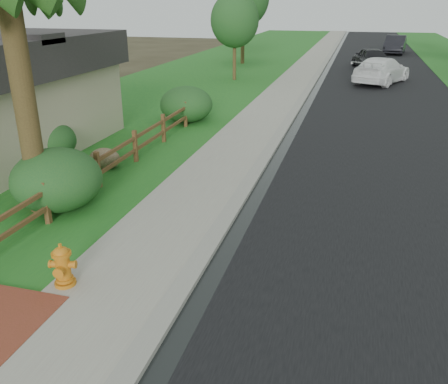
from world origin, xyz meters
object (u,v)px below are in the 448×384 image
(fire_hydrant, at_px, (63,266))
(white_suv, at_px, (381,70))
(dark_car_mid, at_px, (370,58))
(ranch_fence, at_px, (118,156))

(fire_hydrant, distance_m, white_suv, 26.61)
(fire_hydrant, height_order, white_suv, white_suv)
(fire_hydrant, height_order, dark_car_mid, dark_car_mid)
(ranch_fence, xyz_separation_m, white_suv, (8.15, 20.00, 0.21))
(white_suv, bearing_deg, fire_hydrant, 97.65)
(ranch_fence, bearing_deg, dark_car_mid, 74.32)
(fire_hydrant, bearing_deg, white_suv, 76.42)
(ranch_fence, height_order, white_suv, white_suv)
(white_suv, xyz_separation_m, dark_car_mid, (-0.63, 6.77, 0.02))
(fire_hydrant, relative_size, white_suv, 0.15)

